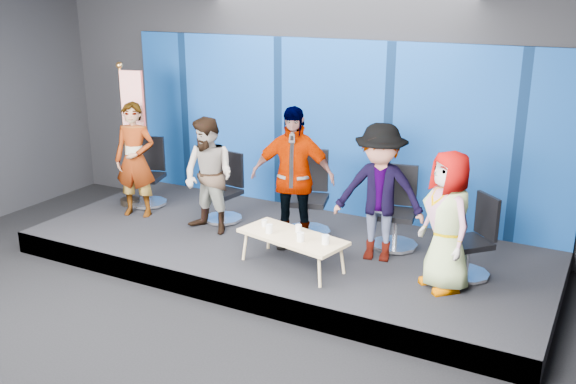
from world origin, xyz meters
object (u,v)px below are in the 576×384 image
at_px(mug_b, 269,229).
at_px(mug_c, 298,228).
at_px(chair_c, 308,207).
at_px(mug_d, 300,237).
at_px(panelist_b, 209,176).
at_px(chair_e, 471,250).
at_px(chair_a, 148,183).
at_px(panelist_d, 379,193).
at_px(mug_e, 325,240).
at_px(chair_d, 396,221).
at_px(coffee_table, 292,238).
at_px(panelist_c, 292,178).
at_px(mug_a, 264,223).
at_px(panelist_e, 447,221).
at_px(panelist_a, 135,160).
at_px(chair_b, 225,199).
at_px(flag_stand, 131,132).

bearing_deg(mug_b, mug_c, 32.43).
bearing_deg(chair_c, mug_d, -83.61).
relative_size(panelist_b, chair_c, 1.40).
bearing_deg(chair_e, mug_d, -110.77).
distance_m(chair_a, chair_e, 5.14).
bearing_deg(mug_b, panelist_d, 35.63).
height_order(mug_b, mug_e, mug_e).
xyz_separation_m(chair_d, coffee_table, (-0.91, -1.24, 0.03)).
bearing_deg(panelist_b, panelist_c, 11.59).
bearing_deg(mug_a, chair_a, 160.28).
bearing_deg(panelist_d, mug_d, -136.94).
distance_m(panelist_b, panelist_e, 3.38).
bearing_deg(mug_d, panelist_a, 167.04).
xyz_separation_m(chair_c, mug_e, (0.81, -1.19, 0.09)).
relative_size(panelist_e, coffee_table, 1.12).
xyz_separation_m(chair_d, panelist_d, (-0.08, -0.50, 0.52)).
bearing_deg(panelist_b, mug_b, -17.06).
bearing_deg(chair_e, mug_e, -108.26).
bearing_deg(panelist_c, panelist_e, -24.32).
height_order(chair_d, chair_e, chair_d).
bearing_deg(mug_c, chair_b, 152.06).
bearing_deg(panelist_b, chair_a, 168.32).
bearing_deg(mug_b, chair_a, 158.34).
bearing_deg(panelist_a, mug_e, -27.32).
distance_m(panelist_a, mug_b, 2.77).
height_order(mug_a, flag_stand, flag_stand).
relative_size(panelist_d, flag_stand, 0.78).
bearing_deg(mug_e, mug_c, 156.97).
height_order(chair_b, mug_c, chair_b).
bearing_deg(panelist_a, panelist_c, -16.00).
height_order(chair_a, mug_b, chair_a).
distance_m(chair_b, mug_e, 2.40).
xyz_separation_m(panelist_b, panelist_e, (3.37, -0.22, -0.00)).
height_order(chair_b, chair_e, chair_b).
bearing_deg(chair_d, chair_a, 172.70).
bearing_deg(panelist_d, mug_b, -154.10).
height_order(mug_d, mug_e, mug_e).
distance_m(mug_d, mug_e, 0.31).
xyz_separation_m(chair_d, mug_c, (-0.89, -1.11, 0.11)).
bearing_deg(chair_b, flag_stand, -168.86).
xyz_separation_m(mug_b, mug_d, (0.46, -0.06, 0.00)).
relative_size(chair_e, mug_e, 9.26).
bearing_deg(chair_b, panelist_c, -9.34).
height_order(panelist_b, chair_e, panelist_b).
bearing_deg(mug_d, mug_e, 11.47).
distance_m(mug_a, mug_c, 0.47).
height_order(chair_a, chair_b, chair_a).
relative_size(chair_d, flag_stand, 0.48).
bearing_deg(chair_a, coffee_table, -35.24).
relative_size(chair_e, mug_d, 9.35).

